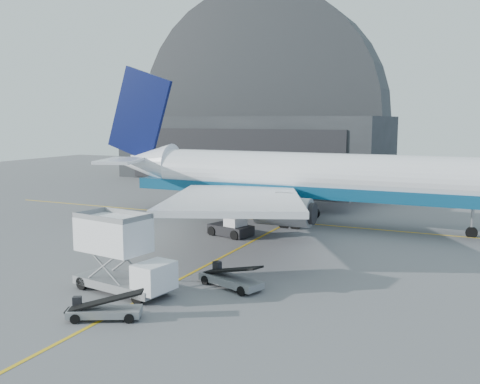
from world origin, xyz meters
The scene contains 9 objects.
ground centered at (0.00, 0.00, 0.00)m, with size 200.00×200.00×0.00m, color #565659.
taxi_lines centered at (0.00, 12.67, 0.01)m, with size 80.00×42.12×0.02m.
hangar centered at (-22.00, 64.95, 9.54)m, with size 50.00×28.30×28.00m.
airliner centered at (1.20, 20.10, 5.10)m, with size 51.95×50.37×18.23m.
catering_truck centered at (-2.13, -7.80, 2.53)m, with size 7.59×3.80×4.99m.
pushback_tug centered at (-2.85, 10.92, 0.75)m, with size 4.76×3.49×1.98m.
belt_loader_a centered at (0.01, -12.31, 0.53)m, with size 4.43×3.14×1.71m.
belt_loader_b centered at (4.14, -3.92, 0.60)m, with size 5.18×3.09×1.95m.
traffic_cone centered at (2.39, -2.95, 0.25)m, with size 0.36×0.36×0.52m.
Camera 1 is at (19.60, -36.09, 11.56)m, focal length 40.00 mm.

